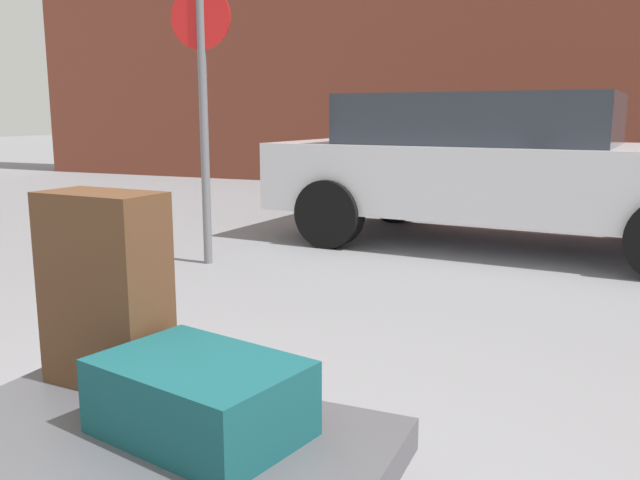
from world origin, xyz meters
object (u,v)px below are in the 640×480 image
Objects in this scene: suitcase_brown_rear_right at (106,289)px; parked_car at (499,165)px; luggage_cart at (157,453)px; no_parking_sign at (203,95)px; suitcase_teal_center at (200,397)px.

suitcase_brown_rear_right is 0.15× the size of parked_car.
suitcase_brown_rear_right is at bearing 146.76° from luggage_cart.
no_parking_sign is at bearing 121.16° from suitcase_brown_rear_right.
parked_car is (0.20, 5.01, 0.49)m from luggage_cart.
no_parking_sign reaches higher than parked_car.
no_parking_sign reaches higher than suitcase_teal_center.
suitcase_teal_center is 4.98m from parked_car.
luggage_cart is at bearing -150.42° from suitcase_teal_center.
luggage_cart is 2.08× the size of suitcase_brown_rear_right.
no_parking_sign is at bearing 135.04° from suitcase_teal_center.
parked_car is at bearing 40.44° from no_parking_sign.
luggage_cart is 5.04m from parked_car.
no_parking_sign reaches higher than luggage_cart.
suitcase_brown_rear_right is 3.44m from no_parking_sign.
luggage_cart is at bearing -92.26° from parked_car.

